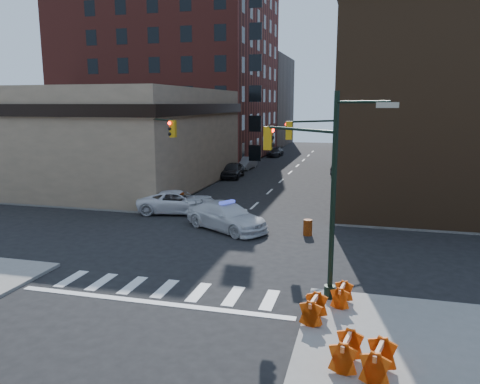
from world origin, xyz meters
The scene contains 31 objects.
ground centered at (0.00, 0.00, 0.00)m, with size 140.00×140.00×0.00m, color black.
sidewalk_nw centered at (-23.00, 32.75, 0.07)m, with size 34.00×54.50×0.15m, color gray.
bank_building centered at (-17.00, 16.50, 4.50)m, with size 22.00×22.00×9.00m, color #967E62.
apartment_block centered at (-18.50, 40.00, 12.00)m, with size 25.00×25.00×24.00m, color maroon.
commercial_row_ne centered at (13.00, 22.50, 7.00)m, with size 14.00×34.00×14.00m, color #48301C.
filler_nw centered at (-16.00, 62.00, 8.00)m, with size 20.00×18.00×16.00m, color brown.
filler_ne centered at (14.00, 58.00, 6.00)m, with size 16.00×16.00×12.00m, color maroon.
signal_pole_se centered at (6.04, -5.52, 4.61)m, with size 5.40×5.27×8.00m.
signal_pole_nw centered at (-5.85, 5.34, 4.34)m, with size 3.58×3.67×8.00m.
signal_pole_ne centered at (5.84, 5.35, 4.34)m, with size 3.67×3.58×8.00m.
tree_ne_near centered at (7.50, 26.00, 3.49)m, with size 3.00×3.00×4.85m.
tree_ne_far centered at (7.50, 34.00, 3.49)m, with size 3.00×3.00×4.85m.
police_car centered at (-0.15, 2.92, 0.84)m, with size 2.36×5.80×1.68m, color silver.
pickup centered at (-4.67, 6.32, 0.80)m, with size 2.65×5.74×1.60m, color white.
parked_car_wnear centered at (-5.30, 22.82, 0.80)m, with size 1.89×4.69×1.60m, color black.
parked_car_wfar centered at (-5.50, 29.49, 0.71)m, with size 1.50×4.30×1.42m, color gray.
parked_car_wdeep centered at (-4.57, 43.51, 0.65)m, with size 1.82×4.47×1.30m, color black.
parked_car_enear centered at (5.44, 27.67, 0.65)m, with size 1.37×3.94×1.30m, color black.
parked_car_efar centered at (5.50, 37.84, 0.69)m, with size 1.63×4.05×1.38m, color #9A9EA2.
pedestrian_a centered at (-6.50, 6.00, 0.97)m, with size 0.60×0.39×1.64m, color black.
pedestrian_b centered at (-12.03, 7.23, 1.12)m, with size 0.94×0.73×1.94m, color black.
pedestrian_c centered at (-9.77, 8.68, 1.05)m, with size 1.05×0.44×1.79m, color #222633.
barrel_road centered at (4.87, 2.92, 0.47)m, with size 0.53×0.53×0.95m, color #E0520A.
barrel_bank centered at (-5.50, 8.72, 0.49)m, with size 0.55×0.55×0.98m, color #E65E0A.
barricade_se_a centered at (7.30, -6.88, 0.55)m, with size 1.06×0.53×0.79m, color #E5480A, non-canonical shape.
barricade_se_b centered at (6.40, -8.46, 0.56)m, with size 1.09×0.54×0.82m, color orange, non-canonical shape.
barricade_se_c centered at (6.40, -8.50, 0.59)m, with size 1.17×0.59×0.88m, color #CF5409, non-canonical shape.
barricade_se_d centered at (7.62, -11.16, 0.61)m, with size 1.22×0.61×0.92m, color #E0470A, non-canonical shape.
barricade_se_e centered at (8.50, -11.50, 0.63)m, with size 1.27×0.64×0.95m, color #C34709, non-canonical shape.
barricade_nw_a centered at (-9.08, 7.94, 0.55)m, with size 1.08×0.54×0.81m, color red, non-canonical shape.
barricade_nw_b centered at (-10.01, 7.39, 0.66)m, with size 1.37×0.68×1.03m, color #C23E09, non-canonical shape.
Camera 1 is at (7.79, -23.98, 7.71)m, focal length 35.00 mm.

